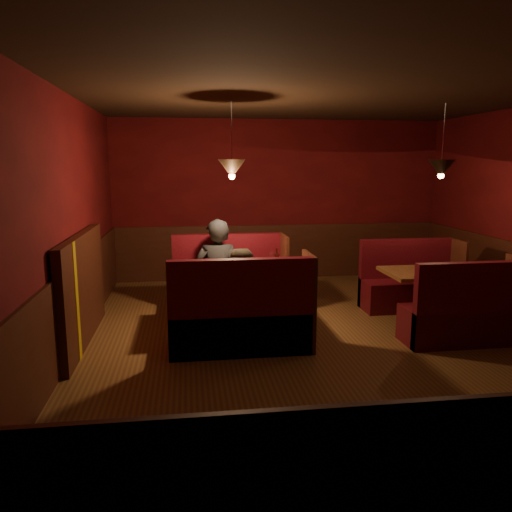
{
  "coord_description": "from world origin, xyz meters",
  "views": [
    {
      "loc": [
        -1.67,
        -5.55,
        2.1
      ],
      "look_at": [
        -0.82,
        0.64,
        0.95
      ],
      "focal_mm": 35.0,
      "sensor_mm": 36.0,
      "label": 1
    }
  ],
  "objects": [
    {
      "name": "diner_b",
      "position": [
        -1.03,
        0.08,
        0.75
      ],
      "size": [
        0.89,
        0.81,
        1.49
      ],
      "primitive_type": "imported",
      "rotation": [
        0.0,
        0.0,
        0.4
      ],
      "color": "#403829",
      "rests_on": "ground"
    },
    {
      "name": "room",
      "position": [
        -0.28,
        0.05,
        1.05
      ],
      "size": [
        6.02,
        7.02,
        2.92
      ],
      "color": "#58341B",
      "rests_on": "ground"
    },
    {
      "name": "main_bench_far",
      "position": [
        -1.08,
        1.48,
        0.35
      ],
      "size": [
        1.62,
        0.58,
        1.11
      ],
      "color": "#340509",
      "rests_on": "ground"
    },
    {
      "name": "diner_a",
      "position": [
        -1.28,
        1.22,
        0.86
      ],
      "size": [
        0.65,
        0.44,
        1.72
      ],
      "primitive_type": "imported",
      "rotation": [
        0.0,
        0.0,
        3.09
      ],
      "color": "black",
      "rests_on": "ground"
    },
    {
      "name": "main_table",
      "position": [
        -1.1,
        0.64,
        0.61
      ],
      "size": [
        1.47,
        0.89,
        1.03
      ],
      "color": "brown",
      "rests_on": "ground"
    },
    {
      "name": "second_bench_near",
      "position": [
        1.56,
        -0.3,
        0.32
      ],
      "size": [
        1.42,
        0.53,
        1.02
      ],
      "color": "#340509",
      "rests_on": "ground"
    },
    {
      "name": "main_bench_near",
      "position": [
        -1.08,
        -0.19,
        0.35
      ],
      "size": [
        1.62,
        0.58,
        1.11
      ],
      "color": "#340509",
      "rests_on": "ground"
    },
    {
      "name": "second_bench_far",
      "position": [
        1.56,
        1.24,
        0.32
      ],
      "size": [
        1.42,
        0.53,
        1.02
      ],
      "color": "#340509",
      "rests_on": "ground"
    },
    {
      "name": "second_table",
      "position": [
        1.53,
        0.47,
        0.54
      ],
      "size": [
        1.29,
        0.82,
        0.73
      ],
      "color": "brown",
      "rests_on": "ground"
    }
  ]
}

